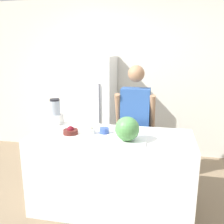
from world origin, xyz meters
TOP-DOWN VIEW (x-y plane):
  - wall_back at (0.00, 2.08)m, footprint 8.00×0.06m
  - counter_island at (0.00, 0.38)m, footprint 1.76×0.75m
  - refrigerator at (-0.60, 1.69)m, footprint 0.76×0.71m
  - person at (0.20, 0.98)m, footprint 0.51×0.26m
  - cutting_board at (0.21, 0.21)m, footprint 0.36×0.26m
  - watermelon at (0.19, 0.21)m, footprint 0.25×0.25m
  - bowl_cherries at (-0.45, 0.33)m, footprint 0.16×0.16m
  - bowl_cream at (-0.25, 0.38)m, footprint 0.13×0.13m
  - bowl_small_blue at (-0.09, 0.42)m, footprint 0.10×0.10m
  - blender at (-0.76, 0.64)m, footprint 0.15×0.15m

SIDE VIEW (x-z plane):
  - counter_island at x=0.00m, z-range 0.00..0.89m
  - person at x=0.20m, z-range 0.03..1.63m
  - refrigerator at x=-0.60m, z-range 0.00..1.69m
  - cutting_board at x=0.21m, z-range 0.89..0.90m
  - bowl_small_blue at x=-0.09m, z-range 0.89..0.95m
  - bowl_cherries at x=-0.45m, z-range 0.88..0.97m
  - bowl_cream at x=-0.25m, z-range 0.88..0.98m
  - watermelon at x=0.19m, z-range 0.90..1.15m
  - blender at x=-0.76m, z-range 0.87..1.19m
  - wall_back at x=0.00m, z-range 0.00..2.60m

